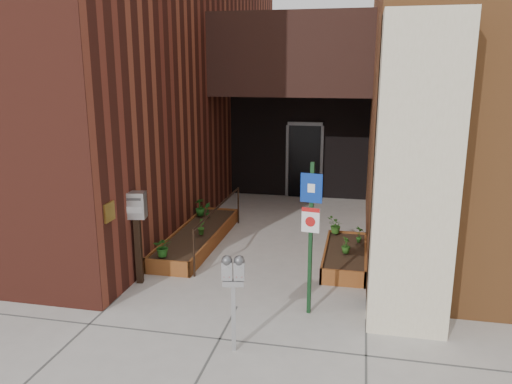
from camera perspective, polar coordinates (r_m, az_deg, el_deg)
The scene contains 15 objects.
ground at distance 8.11m, azimuth -2.18°, elevation -12.97°, with size 80.00×80.00×0.00m, color #9E9991.
architecture at distance 14.11m, azimuth 4.13°, elevation 19.19°, with size 20.00×14.60×10.00m.
planter_left at distance 10.86m, azimuth -6.65°, elevation -5.19°, with size 0.90×3.60×0.30m.
planter_right at distance 9.87m, azimuth 10.14°, elevation -7.32°, with size 0.80×2.20×0.30m.
handrail at distance 10.49m, azimuth -4.24°, elevation -2.31°, with size 0.04×3.34×0.90m.
parking_meter at distance 6.54m, azimuth -2.63°, elevation -9.75°, with size 0.31×0.17×1.35m.
sign_post at distance 7.41m, azimuth 6.28°, elevation -3.54°, with size 0.32×0.10×2.36m.
payment_dropbox at distance 8.78m, azimuth -13.48°, elevation -2.91°, with size 0.37×0.30×1.64m.
shrub_left_a at distance 9.38m, azimuth -10.58°, elevation -6.16°, with size 0.34×0.34×0.37m, color #21601B.
shrub_left_b at distance 10.50m, azimuth -6.31°, elevation -3.97°, with size 0.18×0.18×0.32m, color #2C631C.
shrub_left_c at distance 11.83m, azimuth -6.41°, elevation -1.71°, with size 0.23×0.23×0.41m, color #1F5D1A.
shrub_left_d at distance 11.64m, azimuth -5.55°, elevation -2.06°, with size 0.19×0.19×0.36m, color #175017.
shrub_right_a at distance 9.55m, azimuth 10.25°, elevation -5.99°, with size 0.17×0.17×0.31m, color #235016.
shrub_right_b at distance 10.16m, azimuth 11.73°, elevation -4.74°, with size 0.18×0.18×0.34m, color #245919.
shrub_right_c at distance 10.61m, azimuth 9.06°, elevation -3.78°, with size 0.32×0.32×0.35m, color #2D601B.
Camera 1 is at (1.80, -7.01, 3.66)m, focal length 35.00 mm.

